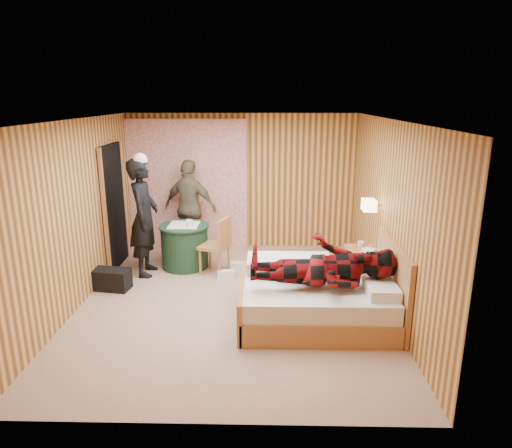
{
  "coord_description": "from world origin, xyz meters",
  "views": [
    {
      "loc": [
        0.46,
        -5.89,
        2.79
      ],
      "look_at": [
        0.32,
        0.31,
        1.05
      ],
      "focal_mm": 32.0,
      "sensor_mm": 36.0,
      "label": 1
    }
  ],
  "objects_px": {
    "round_table": "(185,246)",
    "woman_standing": "(144,218)",
    "duffel_bag": "(111,279)",
    "wall_lamp": "(369,205)",
    "bed": "(318,297)",
    "chair_near": "(219,242)",
    "man_at_table": "(190,207)",
    "man_on_bed": "(323,255)",
    "chair_far": "(191,225)",
    "nightstand": "(361,269)"
  },
  "relations": [
    {
      "from": "round_table",
      "to": "woman_standing",
      "type": "relative_size",
      "value": 0.44
    },
    {
      "from": "round_table",
      "to": "duffel_bag",
      "type": "height_order",
      "value": "round_table"
    },
    {
      "from": "wall_lamp",
      "to": "bed",
      "type": "xyz_separation_m",
      "value": [
        -0.8,
        -0.92,
        -1.0
      ]
    },
    {
      "from": "bed",
      "to": "chair_near",
      "type": "xyz_separation_m",
      "value": [
        -1.43,
        1.52,
        0.25
      ]
    },
    {
      "from": "bed",
      "to": "man_at_table",
      "type": "xyz_separation_m",
      "value": [
        -2.03,
        2.52,
        0.56
      ]
    },
    {
      "from": "man_on_bed",
      "to": "man_at_table",
      "type": "bearing_deg",
      "value": 126.79
    },
    {
      "from": "round_table",
      "to": "man_on_bed",
      "type": "bearing_deg",
      "value": -44.91
    },
    {
      "from": "bed",
      "to": "man_at_table",
      "type": "distance_m",
      "value": 3.29
    },
    {
      "from": "bed",
      "to": "woman_standing",
      "type": "bearing_deg",
      "value": 149.93
    },
    {
      "from": "round_table",
      "to": "chair_far",
      "type": "distance_m",
      "value": 0.68
    },
    {
      "from": "chair_near",
      "to": "man_on_bed",
      "type": "distance_m",
      "value": 2.3
    },
    {
      "from": "woman_standing",
      "to": "nightstand",
      "type": "bearing_deg",
      "value": -100.79
    },
    {
      "from": "bed",
      "to": "duffel_bag",
      "type": "height_order",
      "value": "bed"
    },
    {
      "from": "chair_far",
      "to": "woman_standing",
      "type": "height_order",
      "value": "woman_standing"
    },
    {
      "from": "wall_lamp",
      "to": "chair_far",
      "type": "height_order",
      "value": "wall_lamp"
    },
    {
      "from": "man_at_table",
      "to": "round_table",
      "type": "bearing_deg",
      "value": 109.38
    },
    {
      "from": "wall_lamp",
      "to": "nightstand",
      "type": "relative_size",
      "value": 0.42
    },
    {
      "from": "wall_lamp",
      "to": "man_at_table",
      "type": "distance_m",
      "value": 3.28
    },
    {
      "from": "woman_standing",
      "to": "man_at_table",
      "type": "xyz_separation_m",
      "value": [
        0.57,
        1.01,
        -0.08
      ]
    },
    {
      "from": "wall_lamp",
      "to": "man_on_bed",
      "type": "distance_m",
      "value": 1.43
    },
    {
      "from": "wall_lamp",
      "to": "chair_near",
      "type": "distance_m",
      "value": 2.42
    },
    {
      "from": "round_table",
      "to": "duffel_bag",
      "type": "xyz_separation_m",
      "value": [
        -0.95,
        -0.96,
        -0.22
      ]
    },
    {
      "from": "chair_far",
      "to": "duffel_bag",
      "type": "distance_m",
      "value": 1.92
    },
    {
      "from": "chair_near",
      "to": "woman_standing",
      "type": "relative_size",
      "value": 0.5
    },
    {
      "from": "nightstand",
      "to": "man_at_table",
      "type": "bearing_deg",
      "value": 151.04
    },
    {
      "from": "chair_far",
      "to": "man_at_table",
      "type": "bearing_deg",
      "value": 81.34
    },
    {
      "from": "man_at_table",
      "to": "man_on_bed",
      "type": "xyz_separation_m",
      "value": [
        2.05,
        -2.75,
        0.08
      ]
    },
    {
      "from": "man_at_table",
      "to": "chair_near",
      "type": "bearing_deg",
      "value": 140.56
    },
    {
      "from": "nightstand",
      "to": "chair_near",
      "type": "distance_m",
      "value": 2.26
    },
    {
      "from": "duffel_bag",
      "to": "man_on_bed",
      "type": "xyz_separation_m",
      "value": [
        3.0,
        -1.09,
        0.79
      ]
    },
    {
      "from": "bed",
      "to": "chair_near",
      "type": "height_order",
      "value": "bed"
    },
    {
      "from": "wall_lamp",
      "to": "round_table",
      "type": "xyz_separation_m",
      "value": [
        -2.83,
        0.9,
        -0.93
      ]
    },
    {
      "from": "nightstand",
      "to": "man_at_table",
      "type": "height_order",
      "value": "man_at_table"
    },
    {
      "from": "chair_near",
      "to": "duffel_bag",
      "type": "xyz_separation_m",
      "value": [
        -1.55,
        -0.66,
        -0.39
      ]
    },
    {
      "from": "nightstand",
      "to": "chair_near",
      "type": "relative_size",
      "value": 0.67
    },
    {
      "from": "bed",
      "to": "chair_far",
      "type": "xyz_separation_m",
      "value": [
        -2.04,
        2.49,
        0.24
      ]
    },
    {
      "from": "round_table",
      "to": "man_at_table",
      "type": "distance_m",
      "value": 0.85
    },
    {
      "from": "bed",
      "to": "woman_standing",
      "type": "height_order",
      "value": "woman_standing"
    },
    {
      "from": "bed",
      "to": "round_table",
      "type": "distance_m",
      "value": 2.73
    },
    {
      "from": "man_on_bed",
      "to": "bed",
      "type": "bearing_deg",
      "value": 95.53
    },
    {
      "from": "woman_standing",
      "to": "chair_near",
      "type": "bearing_deg",
      "value": -91.3
    },
    {
      "from": "round_table",
      "to": "bed",
      "type": "bearing_deg",
      "value": -41.87
    },
    {
      "from": "wall_lamp",
      "to": "woman_standing",
      "type": "distance_m",
      "value": 3.47
    },
    {
      "from": "wall_lamp",
      "to": "round_table",
      "type": "height_order",
      "value": "wall_lamp"
    },
    {
      "from": "woman_standing",
      "to": "chair_far",
      "type": "bearing_deg",
      "value": -31.91
    },
    {
      "from": "bed",
      "to": "man_on_bed",
      "type": "distance_m",
      "value": 0.69
    },
    {
      "from": "chair_near",
      "to": "chair_far",
      "type": "bearing_deg",
      "value": -126.9
    },
    {
      "from": "chair_near",
      "to": "woman_standing",
      "type": "height_order",
      "value": "woman_standing"
    },
    {
      "from": "nightstand",
      "to": "chair_far",
      "type": "bearing_deg",
      "value": 151.62
    },
    {
      "from": "wall_lamp",
      "to": "man_on_bed",
      "type": "height_order",
      "value": "man_on_bed"
    }
  ]
}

